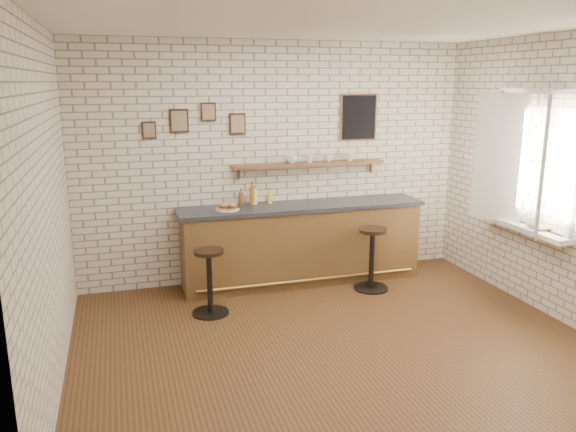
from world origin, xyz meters
The scene contains 21 objects.
ground centered at (0.00, 0.00, 0.00)m, with size 5.00×5.00×0.00m, color brown.
bar_counter centered at (0.24, 1.70, 0.51)m, with size 3.10×0.65×1.01m.
sandwich_plate centered at (-0.71, 1.65, 1.02)m, with size 0.28×0.28×0.01m, color white.
ciabatta_sandwich centered at (-0.70, 1.65, 1.06)m, with size 0.22×0.15×0.07m.
potato_chips centered at (-0.72, 1.65, 1.02)m, with size 0.27×0.18×0.00m.
bitters_bottle_brown centered at (-0.50, 1.87, 1.09)m, with size 0.06×0.06×0.21m.
bitters_bottle_white centered at (-0.32, 1.87, 1.10)m, with size 0.06×0.06×0.23m.
bitters_bottle_amber centered at (-0.35, 1.87, 1.13)m, with size 0.07×0.07×0.28m.
condiment_bottle_yellow centered at (-0.13, 1.87, 1.09)m, with size 0.06×0.06×0.19m.
bar_stool_left centered at (-1.05, 1.00, 0.39)m, with size 0.42×0.42×0.73m.
bar_stool_right centered at (0.97, 1.18, 0.41)m, with size 0.43×0.43×0.77m.
wall_shelf centered at (0.40, 1.90, 1.48)m, with size 2.00×0.18×0.18m.
shelf_cup_a centered at (0.17, 1.90, 1.55)m, with size 0.13×0.13×0.11m, color white.
shelf_cup_b centered at (0.41, 1.90, 1.55)m, with size 0.10×0.10×0.09m, color white.
shelf_cup_c centered at (0.66, 1.90, 1.54)m, with size 0.11×0.11×0.09m, color white.
shelf_cup_d centered at (0.96, 1.90, 1.55)m, with size 0.11×0.11×0.10m, color white.
back_wall_decor centered at (0.23, 1.98, 2.05)m, with size 2.96×0.02×0.56m.
window_sill centered at (2.40, 0.30, 0.90)m, with size 0.20×1.35×0.06m.
casement_window centered at (2.36, 0.30, 1.65)m, with size 0.40×1.30×1.56m.
book_lower centered at (2.38, 0.07, 0.94)m, with size 0.15×0.20×0.02m, color tan.
book_upper centered at (2.38, 0.09, 0.96)m, with size 0.16×0.22×0.02m, color tan.
Camera 1 is at (-1.92, -4.79, 2.50)m, focal length 35.00 mm.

